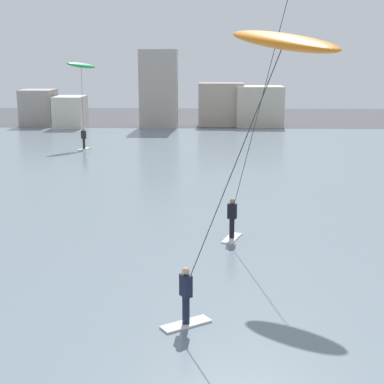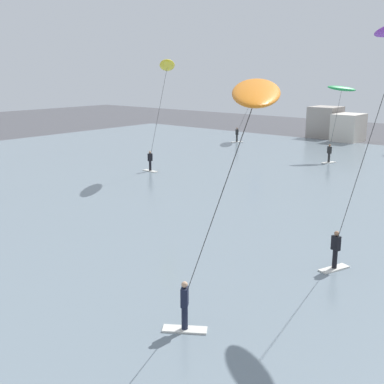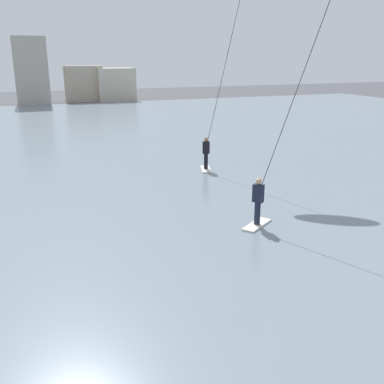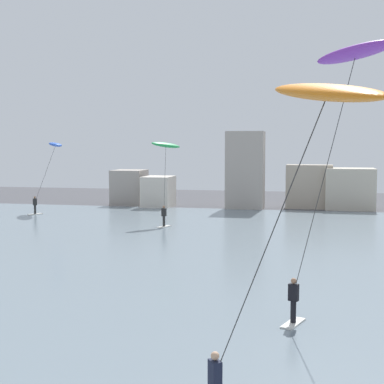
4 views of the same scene
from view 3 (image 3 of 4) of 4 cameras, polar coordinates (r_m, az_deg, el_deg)
name	(u,v)px [view 3 (image 3 of 4)]	position (r m, az deg, el deg)	size (l,w,h in m)	color
water_bay	(98,143)	(30.33, -12.02, 6.24)	(84.00, 52.00, 0.10)	slate
far_shore_buildings	(38,83)	(57.70, -19.17, 13.14)	(26.82, 6.06, 7.73)	#A89E93
kitesurfer_orange	(327,6)	(15.44, 16.94, 21.88)	(4.58, 3.79, 7.85)	silver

